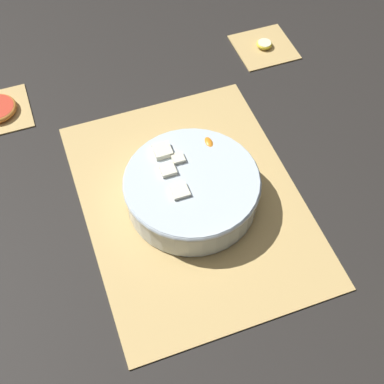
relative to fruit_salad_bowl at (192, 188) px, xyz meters
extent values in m
plane|color=black|center=(0.00, 0.00, -0.04)|extent=(6.00, 6.00, 0.00)
cube|color=tan|center=(0.00, 0.00, -0.04)|extent=(0.51, 0.38, 0.01)
cube|color=#3D2D19|center=(-0.19, 0.00, -0.04)|extent=(0.01, 0.37, 0.00)
cube|color=#3D2D19|center=(-0.13, 0.00, -0.04)|extent=(0.01, 0.37, 0.00)
cube|color=#3D2D19|center=(-0.06, 0.00, -0.04)|extent=(0.01, 0.37, 0.00)
cube|color=#3D2D19|center=(0.00, 0.00, -0.04)|extent=(0.01, 0.37, 0.00)
cube|color=#3D2D19|center=(0.06, 0.00, -0.04)|extent=(0.01, 0.37, 0.00)
cube|color=#3D2D19|center=(0.13, 0.00, -0.04)|extent=(0.01, 0.37, 0.00)
cube|color=#3D2D19|center=(0.19, 0.00, -0.04)|extent=(0.01, 0.37, 0.00)
cube|color=tan|center=(0.34, -0.30, -0.04)|extent=(0.13, 0.13, 0.01)
cube|color=#3D2D19|center=(0.32, -0.30, -0.04)|extent=(0.00, 0.12, 0.00)
cube|color=#3D2D19|center=(0.36, -0.30, -0.04)|extent=(0.00, 0.12, 0.00)
cube|color=#3D2D19|center=(0.30, 0.30, -0.04)|extent=(0.00, 0.12, 0.00)
cylinder|color=silver|center=(0.00, 0.00, 0.00)|extent=(0.23, 0.23, 0.06)
torus|color=silver|center=(0.00, 0.00, 0.02)|extent=(0.24, 0.24, 0.01)
cylinder|color=#F4EABC|center=(-0.03, -0.06, 0.02)|extent=(0.03, 0.03, 0.01)
cylinder|color=#F4EABC|center=(-0.01, 0.06, -0.02)|extent=(0.03, 0.03, 0.01)
cylinder|color=#F4EABC|center=(0.03, 0.03, -0.01)|extent=(0.02, 0.02, 0.01)
cylinder|color=#F4EABC|center=(0.05, 0.08, -0.01)|extent=(0.03, 0.03, 0.01)
cylinder|color=#F4EABC|center=(-0.04, 0.07, 0.02)|extent=(0.03, 0.03, 0.01)
cylinder|color=#F4EABC|center=(0.03, -0.04, 0.02)|extent=(0.03, 0.03, 0.01)
cylinder|color=#F4EABC|center=(0.04, -0.04, -0.01)|extent=(0.03, 0.03, 0.01)
cylinder|color=#F4EABC|center=(0.02, 0.09, 0.02)|extent=(0.03, 0.03, 0.01)
cylinder|color=#F4EABC|center=(0.01, 0.02, 0.01)|extent=(0.03, 0.03, 0.01)
cylinder|color=#F4EABC|center=(0.01, -0.03, -0.01)|extent=(0.03, 0.03, 0.01)
cylinder|color=#F4EABC|center=(0.01, 0.00, 0.02)|extent=(0.03, 0.03, 0.01)
cube|color=#EFEACC|center=(0.01, -0.06, 0.00)|extent=(0.02, 0.02, 0.02)
cube|color=#EFEACC|center=(-0.08, 0.04, 0.01)|extent=(0.03, 0.03, 0.03)
cube|color=#EFEACC|center=(-0.02, 0.03, -0.01)|extent=(0.03, 0.03, 0.03)
cube|color=#EFEACC|center=(-0.06, 0.08, -0.01)|extent=(0.03, 0.03, 0.03)
cube|color=#EFEACC|center=(-0.05, -0.02, 0.00)|extent=(0.03, 0.03, 0.03)
cube|color=#EFEACC|center=(0.07, 0.03, 0.02)|extent=(0.03, 0.03, 0.03)
cube|color=#EFEACC|center=(-0.06, 0.02, -0.02)|extent=(0.03, 0.03, 0.03)
cube|color=#EFEACC|center=(0.05, 0.01, 0.02)|extent=(0.02, 0.02, 0.02)
cube|color=#EFEACC|center=(0.08, -0.02, 0.00)|extent=(0.03, 0.03, 0.03)
cube|color=#EFEACC|center=(-0.02, 0.03, 0.02)|extent=(0.03, 0.03, 0.03)
cube|color=#EFEACC|center=(0.01, -0.09, 0.00)|extent=(0.03, 0.03, 0.03)
cube|color=#EFEACC|center=(-0.07, -0.06, -0.02)|extent=(0.02, 0.02, 0.02)
cube|color=#EFEACC|center=(0.04, 0.00, -0.02)|extent=(0.03, 0.03, 0.03)
cube|color=#EFEACC|center=(0.03, 0.03, 0.02)|extent=(0.03, 0.03, 0.03)
ellipsoid|color=orange|center=(0.04, -0.08, 0.02)|extent=(0.03, 0.02, 0.02)
ellipsoid|color=orange|center=(-0.09, 0.01, 0.01)|extent=(0.03, 0.02, 0.01)
ellipsoid|color=orange|center=(0.06, -0.06, -0.02)|extent=(0.04, 0.02, 0.02)
ellipsoid|color=orange|center=(0.06, 0.06, 0.01)|extent=(0.04, 0.02, 0.02)
ellipsoid|color=red|center=(-0.03, 0.01, -0.01)|extent=(0.03, 0.02, 0.01)
ellipsoid|color=orange|center=(-0.02, -0.08, -0.02)|extent=(0.03, 0.02, 0.01)
ellipsoid|color=orange|center=(0.07, -0.06, 0.02)|extent=(0.03, 0.02, 0.01)
ellipsoid|color=orange|center=(-0.04, 0.01, 0.01)|extent=(0.03, 0.01, 0.01)
ellipsoid|color=orange|center=(-0.05, -0.06, 0.02)|extent=(0.03, 0.01, 0.01)
cylinder|color=#F4EABC|center=(0.34, -0.30, -0.03)|extent=(0.03, 0.03, 0.01)
torus|color=yellow|center=(0.34, -0.30, -0.03)|extent=(0.04, 0.04, 0.01)
camera|label=1|loc=(-0.51, 0.18, 0.75)|focal=50.00mm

